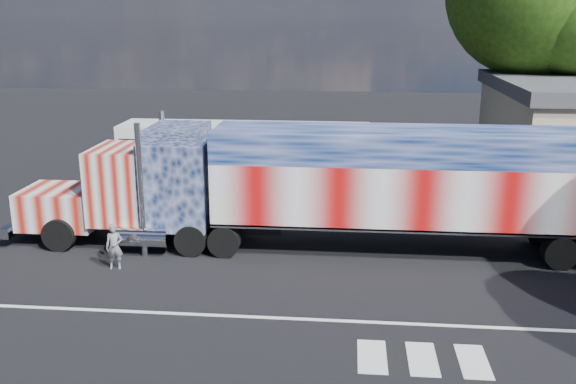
{
  "coord_description": "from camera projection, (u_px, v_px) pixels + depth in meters",
  "views": [
    {
      "loc": [
        2.1,
        -18.8,
        8.01
      ],
      "look_at": [
        0.0,
        3.0,
        1.9
      ],
      "focal_mm": 40.0,
      "sensor_mm": 36.0,
      "label": 1
    }
  ],
  "objects": [
    {
      "name": "ground",
      "position": [
        279.0,
        275.0,
        20.37
      ],
      "size": [
        100.0,
        100.0,
        0.0
      ],
      "primitive_type": "plane",
      "color": "black"
    },
    {
      "name": "semi_truck",
      "position": [
        341.0,
        184.0,
        22.04
      ],
      "size": [
        21.53,
        3.4,
        4.59
      ],
      "color": "black",
      "rests_on": "ground"
    },
    {
      "name": "woman",
      "position": [
        114.0,
        247.0,
        20.68
      ],
      "size": [
        0.61,
        0.47,
        1.51
      ],
      "primitive_type": "imported",
      "rotation": [
        0.0,
        0.0,
        0.22
      ],
      "color": "slate",
      "rests_on": "ground"
    },
    {
      "name": "lane_markings",
      "position": [
        329.0,
        334.0,
        16.6
      ],
      "size": [
        30.0,
        2.67,
        0.01
      ],
      "color": "silver",
      "rests_on": "ground"
    },
    {
      "name": "coach_bus",
      "position": [
        245.0,
        159.0,
        28.94
      ],
      "size": [
        11.15,
        2.6,
        3.24
      ],
      "color": "white",
      "rests_on": "ground"
    }
  ]
}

